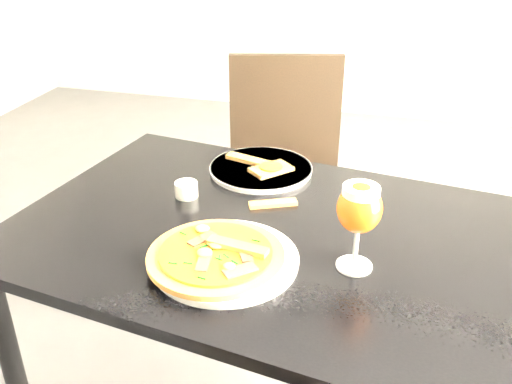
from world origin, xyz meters
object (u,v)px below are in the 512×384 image
(dining_table, at_px, (270,261))
(chair_far, at_px, (285,177))
(beer_glass, at_px, (359,209))
(pizza, at_px, (216,255))

(dining_table, xyz_separation_m, chair_far, (-0.13, 0.75, -0.14))
(beer_glass, bearing_deg, dining_table, 153.80)
(dining_table, height_order, chair_far, chair_far)
(chair_far, xyz_separation_m, beer_glass, (0.33, -0.85, 0.37))
(chair_far, height_order, pizza, chair_far)
(chair_far, bearing_deg, pizza, -101.50)
(dining_table, distance_m, chair_far, 0.77)
(pizza, bearing_deg, chair_far, 93.18)
(dining_table, bearing_deg, beer_glass, -17.87)
(chair_far, distance_m, pizza, 0.96)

